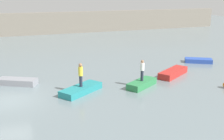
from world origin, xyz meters
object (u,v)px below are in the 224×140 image
(rowboat_red, at_px, (173,73))
(rowboat_green, at_px, (142,84))
(rowboat_blue, at_px, (198,61))
(rowboat_teal, at_px, (81,90))
(person_white_shirt, at_px, (142,69))
(rowboat_grey, at_px, (17,82))
(person_yellow_shirt, at_px, (81,74))

(rowboat_red, bearing_deg, rowboat_green, 171.68)
(rowboat_blue, bearing_deg, rowboat_red, -116.52)
(rowboat_teal, bearing_deg, rowboat_red, -25.07)
(rowboat_red, height_order, person_white_shirt, person_white_shirt)
(rowboat_grey, relative_size, rowboat_green, 1.09)
(person_yellow_shirt, distance_m, person_white_shirt, 4.64)
(rowboat_teal, bearing_deg, rowboat_green, -38.74)
(rowboat_green, distance_m, rowboat_blue, 10.05)
(rowboat_teal, relative_size, rowboat_blue, 1.27)
(rowboat_green, xyz_separation_m, rowboat_red, (3.84, 1.73, 0.02))
(rowboat_green, xyz_separation_m, person_yellow_shirt, (-4.63, 0.37, 1.17))
(rowboat_red, xyz_separation_m, person_white_shirt, (-3.84, -1.73, 1.11))
(rowboat_grey, relative_size, person_yellow_shirt, 1.77)
(rowboat_teal, distance_m, rowboat_red, 8.58)
(rowboat_grey, xyz_separation_m, rowboat_green, (8.80, -3.88, 0.00))
(rowboat_red, height_order, rowboat_blue, rowboat_red)
(rowboat_blue, bearing_deg, rowboat_green, -119.85)
(person_white_shirt, bearing_deg, rowboat_blue, 28.84)
(rowboat_green, bearing_deg, rowboat_teal, 143.31)
(rowboat_green, height_order, person_yellow_shirt, person_yellow_shirt)
(rowboat_red, distance_m, person_white_shirt, 4.36)
(rowboat_red, distance_m, rowboat_blue, 5.86)
(rowboat_teal, bearing_deg, person_yellow_shirt, 0.00)
(rowboat_red, relative_size, person_white_shirt, 2.25)
(rowboat_grey, height_order, rowboat_green, rowboat_green)
(person_yellow_shirt, bearing_deg, rowboat_teal, 0.00)
(rowboat_grey, distance_m, rowboat_blue, 17.63)
(rowboat_teal, distance_m, rowboat_green, 4.64)
(rowboat_teal, height_order, person_white_shirt, person_white_shirt)
(rowboat_green, relative_size, person_yellow_shirt, 1.63)
(rowboat_red, xyz_separation_m, rowboat_blue, (4.96, 3.12, -0.06))
(rowboat_teal, xyz_separation_m, person_white_shirt, (4.63, -0.37, 1.14))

